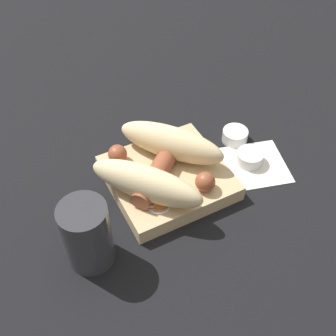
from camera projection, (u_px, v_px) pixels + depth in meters
ground_plane at (168, 183)px, 0.76m from camera, size 3.00×3.00×0.00m
food_tray at (168, 178)px, 0.75m from camera, size 0.20×0.19×0.03m
bread_roll at (159, 162)px, 0.71m from camera, size 0.24×0.25×0.06m
sausage at (160, 167)px, 0.72m from camera, size 0.15×0.16×0.03m
pickled_veggies at (158, 198)px, 0.70m from camera, size 0.07×0.07×0.00m
napkin at (255, 164)px, 0.79m from camera, size 0.14×0.14×0.00m
condiment_cup_near at (249, 158)px, 0.79m from camera, size 0.05×0.05×0.02m
condiment_cup_far at (235, 136)px, 0.83m from camera, size 0.05×0.05×0.02m
drink_glass at (87, 235)px, 0.62m from camera, size 0.07×0.07×0.12m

